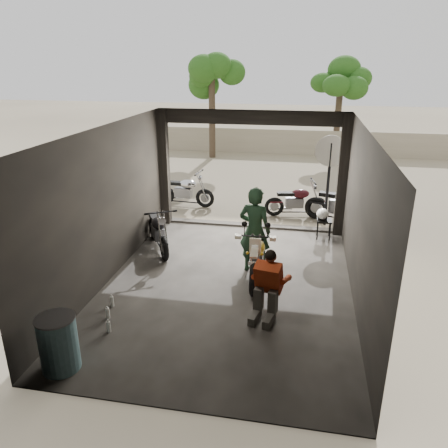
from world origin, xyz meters
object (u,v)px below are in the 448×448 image
(outside_bike_b, at_px, (296,198))
(helmet, at_px, (322,214))
(main_bike, at_px, (257,252))
(outside_bike_a, at_px, (185,188))
(outside_bike_c, at_px, (342,202))
(sign_post, at_px, (330,165))
(mechanic, at_px, (266,288))
(rider, at_px, (255,231))
(stool, at_px, (324,223))
(oil_drum, at_px, (59,344))
(left_bike, at_px, (158,228))

(outside_bike_b, bearing_deg, helmet, -168.01)
(main_bike, relative_size, outside_bike_a, 1.09)
(outside_bike_b, height_order, outside_bike_c, outside_bike_c)
(outside_bike_b, height_order, sign_post, sign_post)
(main_bike, bearing_deg, mechanic, -78.75)
(outside_bike_a, height_order, outside_bike_c, outside_bike_c)
(outside_bike_b, xyz_separation_m, sign_post, (0.85, -0.62, 1.17))
(mechanic, height_order, sign_post, sign_post)
(outside_bike_a, relative_size, rider, 0.88)
(stool, bearing_deg, helmet, 152.99)
(main_bike, height_order, oil_drum, main_bike)
(left_bike, distance_m, helmet, 4.21)
(outside_bike_a, bearing_deg, left_bike, -170.12)
(outside_bike_a, relative_size, sign_post, 0.67)
(outside_bike_b, xyz_separation_m, mechanic, (-0.34, -5.69, 0.06))
(mechanic, distance_m, oil_drum, 3.50)
(oil_drum, bearing_deg, left_bike, 90.00)
(outside_bike_b, xyz_separation_m, outside_bike_c, (1.29, -0.36, 0.08))
(helmet, bearing_deg, oil_drum, -118.31)
(main_bike, xyz_separation_m, rider, (-0.11, 0.33, 0.35))
(main_bike, bearing_deg, oil_drum, -127.80)
(stool, xyz_separation_m, helmet, (-0.06, 0.03, 0.22))
(outside_bike_a, distance_m, mechanic, 6.81)
(rider, bearing_deg, stool, -111.74)
(mechanic, distance_m, helmet, 4.19)
(mechanic, bearing_deg, sign_post, 88.64)
(main_bike, distance_m, outside_bike_b, 4.28)
(outside_bike_a, xyz_separation_m, outside_bike_c, (4.81, -0.69, 0.05))
(left_bike, bearing_deg, outside_bike_a, 64.74)
(left_bike, bearing_deg, oil_drum, -120.05)
(left_bike, distance_m, oil_drum, 4.55)
(rider, distance_m, mechanic, 1.89)
(outside_bike_c, height_order, helmet, outside_bike_c)
(main_bike, distance_m, sign_post, 4.07)
(mechanic, height_order, helmet, mechanic)
(main_bike, xyz_separation_m, stool, (1.44, 2.55, -0.17))
(stool, bearing_deg, oil_drum, -123.69)
(main_bike, relative_size, mechanic, 1.51)
(rider, height_order, helmet, rider)
(rider, bearing_deg, mechanic, 116.70)
(helmet, height_order, sign_post, sign_post)
(outside_bike_b, bearing_deg, rider, 157.14)
(main_bike, distance_m, stool, 2.94)
(left_bike, relative_size, outside_bike_b, 1.05)
(outside_bike_b, distance_m, mechanic, 5.70)
(main_bike, distance_m, rider, 0.50)
(outside_bike_a, bearing_deg, mechanic, -147.15)
(outside_bike_c, distance_m, mechanic, 5.58)
(rider, bearing_deg, sign_post, -103.15)
(outside_bike_c, height_order, rider, rider)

